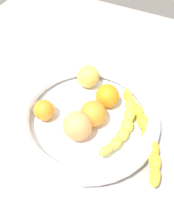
{
  "coord_description": "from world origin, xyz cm",
  "views": [
    {
      "loc": [
        31.07,
        15.44,
        53.98
      ],
      "look_at": [
        0.0,
        0.0,
        7.71
      ],
      "focal_mm": 36.85,
      "sensor_mm": 36.0,
      "label": 1
    }
  ],
  "objects_px": {
    "banana_draped_left": "(124,123)",
    "apple_yellow": "(88,76)",
    "banana_draped_right": "(146,134)",
    "orange_mid_right": "(94,112)",
    "peach_blush": "(76,125)",
    "fruit_bowl": "(87,116)",
    "orange_front": "(107,96)",
    "orange_mid_left": "(44,110)"
  },
  "relations": [
    {
      "from": "peach_blush",
      "to": "apple_yellow",
      "type": "bearing_deg",
      "value": -163.59
    },
    {
      "from": "banana_draped_right",
      "to": "apple_yellow",
      "type": "bearing_deg",
      "value": -117.08
    },
    {
      "from": "fruit_bowl",
      "to": "orange_mid_right",
      "type": "distance_m",
      "value": 0.03
    },
    {
      "from": "orange_mid_right",
      "to": "peach_blush",
      "type": "relative_size",
      "value": 0.92
    },
    {
      "from": "orange_mid_right",
      "to": "apple_yellow",
      "type": "xyz_separation_m",
      "value": [
        -0.11,
        -0.07,
        -0.0
      ]
    },
    {
      "from": "peach_blush",
      "to": "banana_draped_right",
      "type": "bearing_deg",
      "value": 110.56
    },
    {
      "from": "orange_mid_left",
      "to": "apple_yellow",
      "type": "relative_size",
      "value": 0.86
    },
    {
      "from": "banana_draped_left",
      "to": "orange_mid_left",
      "type": "relative_size",
      "value": 4.07
    },
    {
      "from": "fruit_bowl",
      "to": "orange_front",
      "type": "xyz_separation_m",
      "value": [
        -0.07,
        0.03,
        0.02
      ]
    },
    {
      "from": "orange_front",
      "to": "orange_mid_left",
      "type": "bearing_deg",
      "value": -48.48
    },
    {
      "from": "fruit_bowl",
      "to": "banana_draped_right",
      "type": "distance_m",
      "value": 0.15
    },
    {
      "from": "orange_mid_right",
      "to": "orange_mid_left",
      "type": "bearing_deg",
      "value": -68.79
    },
    {
      "from": "fruit_bowl",
      "to": "banana_draped_right",
      "type": "bearing_deg",
      "value": 93.01
    },
    {
      "from": "orange_front",
      "to": "orange_mid_left",
      "type": "height_order",
      "value": "orange_front"
    },
    {
      "from": "banana_draped_left",
      "to": "banana_draped_right",
      "type": "xyz_separation_m",
      "value": [
        0.01,
        0.06,
        0.0
      ]
    },
    {
      "from": "banana_draped_left",
      "to": "apple_yellow",
      "type": "bearing_deg",
      "value": -123.81
    },
    {
      "from": "orange_mid_left",
      "to": "orange_mid_right",
      "type": "bearing_deg",
      "value": 111.21
    },
    {
      "from": "banana_draped_right",
      "to": "orange_mid_right",
      "type": "bearing_deg",
      "value": -88.44
    },
    {
      "from": "fruit_bowl",
      "to": "apple_yellow",
      "type": "height_order",
      "value": "apple_yellow"
    },
    {
      "from": "fruit_bowl",
      "to": "banana_draped_left",
      "type": "xyz_separation_m",
      "value": [
        -0.01,
        0.09,
        0.01
      ]
    },
    {
      "from": "orange_mid_left",
      "to": "orange_mid_right",
      "type": "height_order",
      "value": "orange_mid_right"
    },
    {
      "from": "peach_blush",
      "to": "orange_mid_left",
      "type": "bearing_deg",
      "value": -95.47
    },
    {
      "from": "banana_draped_right",
      "to": "peach_blush",
      "type": "xyz_separation_m",
      "value": [
        0.06,
        -0.16,
        0.01
      ]
    },
    {
      "from": "banana_draped_left",
      "to": "orange_mid_right",
      "type": "relative_size",
      "value": 3.35
    },
    {
      "from": "orange_front",
      "to": "apple_yellow",
      "type": "height_order",
      "value": "same"
    },
    {
      "from": "orange_front",
      "to": "orange_mid_right",
      "type": "relative_size",
      "value": 0.95
    },
    {
      "from": "banana_draped_left",
      "to": "banana_draped_right",
      "type": "bearing_deg",
      "value": 83.93
    },
    {
      "from": "orange_mid_left",
      "to": "peach_blush",
      "type": "distance_m",
      "value": 0.1
    },
    {
      "from": "orange_mid_right",
      "to": "apple_yellow",
      "type": "distance_m",
      "value": 0.13
    },
    {
      "from": "peach_blush",
      "to": "apple_yellow",
      "type": "xyz_separation_m",
      "value": [
        -0.16,
        -0.05,
        -0.0
      ]
    },
    {
      "from": "banana_draped_right",
      "to": "apple_yellow",
      "type": "distance_m",
      "value": 0.23
    },
    {
      "from": "banana_draped_left",
      "to": "orange_front",
      "type": "xyz_separation_m",
      "value": [
        -0.06,
        -0.07,
        0.01
      ]
    },
    {
      "from": "fruit_bowl",
      "to": "banana_draped_right",
      "type": "relative_size",
      "value": 1.67
    },
    {
      "from": "banana_draped_right",
      "to": "orange_mid_right",
      "type": "height_order",
      "value": "orange_mid_right"
    },
    {
      "from": "fruit_bowl",
      "to": "apple_yellow",
      "type": "distance_m",
      "value": 0.13
    },
    {
      "from": "orange_mid_right",
      "to": "fruit_bowl",
      "type": "bearing_deg",
      "value": -75.74
    },
    {
      "from": "banana_draped_left",
      "to": "apple_yellow",
      "type": "distance_m",
      "value": 0.18
    },
    {
      "from": "orange_front",
      "to": "apple_yellow",
      "type": "bearing_deg",
      "value": -118.73
    },
    {
      "from": "orange_front",
      "to": "orange_mid_left",
      "type": "xyz_separation_m",
      "value": [
        0.11,
        -0.13,
        -0.0
      ]
    },
    {
      "from": "peach_blush",
      "to": "orange_mid_right",
      "type": "bearing_deg",
      "value": 158.61
    },
    {
      "from": "fruit_bowl",
      "to": "apple_yellow",
      "type": "xyz_separation_m",
      "value": [
        -0.11,
        -0.05,
        0.02
      ]
    },
    {
      "from": "peach_blush",
      "to": "orange_front",
      "type": "bearing_deg",
      "value": 166.27
    }
  ]
}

